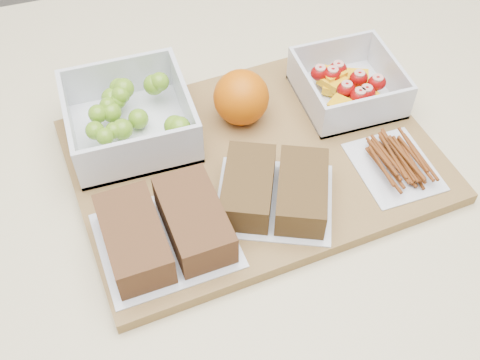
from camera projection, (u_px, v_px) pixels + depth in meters
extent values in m
cube|color=beige|center=(248.00, 343.00, 1.06)|extent=(1.20, 0.90, 0.90)
cube|color=olive|center=(255.00, 161.00, 0.72)|extent=(0.44, 0.33, 0.02)
cube|color=silver|center=(132.00, 132.00, 0.74)|extent=(0.14, 0.14, 0.01)
cube|color=silver|center=(118.00, 79.00, 0.76)|extent=(0.14, 0.01, 0.06)
cube|color=silver|center=(141.00, 158.00, 0.67)|extent=(0.14, 0.01, 0.06)
cube|color=silver|center=(186.00, 104.00, 0.73)|extent=(0.01, 0.13, 0.06)
cube|color=silver|center=(70.00, 129.00, 0.70)|extent=(0.01, 0.13, 0.06)
sphere|color=#63921E|center=(122.00, 129.00, 0.70)|extent=(0.03, 0.03, 0.03)
sphere|color=#63921E|center=(95.00, 130.00, 0.69)|extent=(0.02, 0.02, 0.02)
sphere|color=#63921E|center=(121.00, 95.00, 0.73)|extent=(0.02, 0.02, 0.02)
sphere|color=#63921E|center=(138.00, 119.00, 0.72)|extent=(0.02, 0.02, 0.02)
sphere|color=#63921E|center=(98.00, 114.00, 0.71)|extent=(0.02, 0.02, 0.02)
sphere|color=#63921E|center=(121.00, 129.00, 0.71)|extent=(0.02, 0.02, 0.02)
sphere|color=#63921E|center=(108.00, 106.00, 0.72)|extent=(0.02, 0.02, 0.02)
sphere|color=#63921E|center=(179.00, 128.00, 0.69)|extent=(0.03, 0.03, 0.03)
sphere|color=#63921E|center=(154.00, 85.00, 0.74)|extent=(0.03, 0.03, 0.03)
sphere|color=#63921E|center=(124.00, 89.00, 0.73)|extent=(0.03, 0.03, 0.03)
sphere|color=#63921E|center=(105.00, 137.00, 0.69)|extent=(0.02, 0.02, 0.02)
sphere|color=#63921E|center=(159.00, 82.00, 0.74)|extent=(0.02, 0.02, 0.02)
sphere|color=#63921E|center=(139.00, 149.00, 0.68)|extent=(0.02, 0.02, 0.02)
sphere|color=#63921E|center=(117.00, 95.00, 0.74)|extent=(0.02, 0.02, 0.02)
sphere|color=#63921E|center=(111.00, 112.00, 0.72)|extent=(0.02, 0.02, 0.02)
sphere|color=#63921E|center=(119.00, 88.00, 0.74)|extent=(0.02, 0.02, 0.02)
sphere|color=#63921E|center=(175.00, 126.00, 0.69)|extent=(0.03, 0.03, 0.03)
sphere|color=#63921E|center=(183.00, 139.00, 0.70)|extent=(0.02, 0.02, 0.02)
sphere|color=#63921E|center=(118.00, 100.00, 0.73)|extent=(0.02, 0.02, 0.02)
sphere|color=#63921E|center=(114.00, 130.00, 0.70)|extent=(0.02, 0.02, 0.02)
sphere|color=#63921E|center=(112.00, 98.00, 0.73)|extent=(0.03, 0.03, 0.03)
cube|color=silver|center=(346.00, 96.00, 0.78)|extent=(0.12, 0.12, 0.00)
cube|color=silver|center=(330.00, 55.00, 0.79)|extent=(0.12, 0.00, 0.05)
cube|color=silver|center=(368.00, 113.00, 0.72)|extent=(0.12, 0.00, 0.05)
cube|color=silver|center=(390.00, 73.00, 0.77)|extent=(0.00, 0.11, 0.05)
cube|color=silver|center=(306.00, 92.00, 0.75)|extent=(0.00, 0.11, 0.05)
cube|color=#E7A40C|center=(356.00, 97.00, 0.76)|extent=(0.03, 0.04, 0.01)
cube|color=#E7A40C|center=(334.00, 79.00, 0.78)|extent=(0.04, 0.05, 0.01)
cube|color=#E7A40C|center=(353.00, 84.00, 0.77)|extent=(0.04, 0.05, 0.01)
cube|color=#E7A40C|center=(357.00, 80.00, 0.78)|extent=(0.04, 0.04, 0.01)
cube|color=#E7A40C|center=(332.00, 81.00, 0.77)|extent=(0.04, 0.04, 0.01)
cube|color=#E7A40C|center=(333.00, 74.00, 0.77)|extent=(0.03, 0.03, 0.01)
cube|color=#E7A40C|center=(342.00, 107.00, 0.73)|extent=(0.04, 0.04, 0.01)
cube|color=#E7A40C|center=(367.00, 98.00, 0.75)|extent=(0.03, 0.03, 0.01)
cube|color=#E7A40C|center=(335.00, 87.00, 0.77)|extent=(0.04, 0.04, 0.01)
ellipsoid|color=#920A07|center=(359.00, 78.00, 0.76)|extent=(0.02, 0.02, 0.02)
ellipsoid|color=#920A07|center=(366.00, 93.00, 0.74)|extent=(0.02, 0.02, 0.02)
ellipsoid|color=#920A07|center=(320.00, 73.00, 0.76)|extent=(0.02, 0.02, 0.02)
ellipsoid|color=#920A07|center=(377.00, 83.00, 0.75)|extent=(0.02, 0.02, 0.02)
ellipsoid|color=#920A07|center=(332.00, 74.00, 0.76)|extent=(0.02, 0.02, 0.02)
ellipsoid|color=#920A07|center=(359.00, 96.00, 0.74)|extent=(0.02, 0.02, 0.02)
ellipsoid|color=#920A07|center=(346.00, 89.00, 0.75)|extent=(0.02, 0.02, 0.02)
ellipsoid|color=#920A07|center=(338.00, 69.00, 0.77)|extent=(0.02, 0.02, 0.02)
sphere|color=#D05B04|center=(241.00, 97.00, 0.73)|extent=(0.07, 0.07, 0.07)
cube|color=silver|center=(166.00, 240.00, 0.64)|extent=(0.15, 0.13, 0.00)
cube|color=brown|center=(134.00, 238.00, 0.61)|extent=(0.06, 0.11, 0.04)
cube|color=brown|center=(194.00, 220.00, 0.63)|extent=(0.06, 0.11, 0.04)
cube|color=silver|center=(274.00, 200.00, 0.67)|extent=(0.16, 0.16, 0.00)
cube|color=#523A1C|center=(248.00, 187.00, 0.66)|extent=(0.09, 0.11, 0.04)
cube|color=#523A1C|center=(302.00, 191.00, 0.65)|extent=(0.09, 0.11, 0.04)
cube|color=silver|center=(394.00, 167.00, 0.70)|extent=(0.09, 0.11, 0.00)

